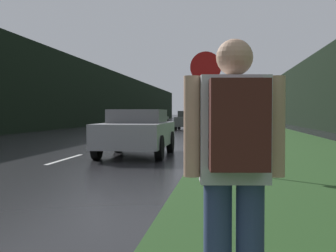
% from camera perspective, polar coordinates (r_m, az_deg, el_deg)
% --- Properties ---
extents(grass_verge, '(6.00, 240.00, 0.02)m').
position_cam_1_polar(grass_verge, '(39.32, 9.93, -0.32)').
color(grass_verge, '#26471E').
rests_on(grass_verge, ground_plane).
extents(lane_stripe_c, '(0.12, 3.00, 0.01)m').
position_cam_1_polar(lane_stripe_c, '(13.72, -12.41, -3.96)').
color(lane_stripe_c, silver).
rests_on(lane_stripe_c, ground_plane).
extents(lane_stripe_d, '(0.12, 3.00, 0.01)m').
position_cam_1_polar(lane_stripe_d, '(20.44, -5.95, -2.10)').
color(lane_stripe_d, silver).
rests_on(lane_stripe_d, ground_plane).
extents(lane_stripe_e, '(0.12, 3.00, 0.01)m').
position_cam_1_polar(lane_stripe_e, '(27.30, -2.71, -1.16)').
color(lane_stripe_e, silver).
rests_on(lane_stripe_e, ground_plane).
extents(treeline_far_side, '(2.00, 140.00, 6.36)m').
position_cam_1_polar(treeline_far_side, '(51.26, -9.27, 3.68)').
color(treeline_far_side, black).
rests_on(treeline_far_side, ground_plane).
extents(treeline_near_side, '(2.00, 140.00, 6.07)m').
position_cam_1_polar(treeline_near_side, '(49.93, 16.22, 3.52)').
color(treeline_near_side, black).
rests_on(treeline_near_side, ground_plane).
extents(stop_sign, '(0.71, 0.07, 2.73)m').
position_cam_1_polar(stop_sign, '(10.76, 4.61, 3.60)').
color(stop_sign, slate).
rests_on(stop_sign, ground_plane).
extents(hitchhiker_with_backpack, '(0.62, 0.45, 1.78)m').
position_cam_1_polar(hitchhiker_with_backpack, '(2.86, 8.16, -4.63)').
color(hitchhiker_with_backpack, navy).
rests_on(hitchhiker_with_backpack, ground_plane).
extents(car_passing_near, '(1.99, 4.37, 1.43)m').
position_cam_1_polar(car_passing_near, '(14.51, -3.82, -0.68)').
color(car_passing_near, '#9E9EA3').
rests_on(car_passing_near, ground_plane).
extents(car_passing_far, '(1.97, 4.41, 1.46)m').
position_cam_1_polar(car_passing_far, '(36.22, 2.56, 0.70)').
color(car_passing_far, '#4C514C').
rests_on(car_passing_far, ground_plane).
extents(car_oncoming, '(1.83, 4.64, 1.37)m').
position_cam_1_polar(car_oncoming, '(44.71, -1.35, 0.84)').
color(car_oncoming, '#4C514C').
rests_on(car_oncoming, ground_plane).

